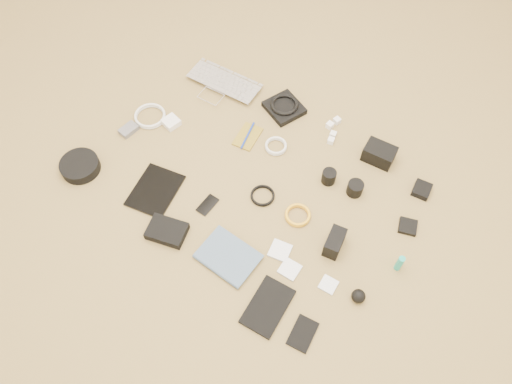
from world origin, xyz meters
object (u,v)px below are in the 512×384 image
Objects in this scene: phone at (208,205)px; headphone_case at (80,166)px; dslr_camera at (379,154)px; tablet at (155,190)px; paperback at (215,273)px; laptop at (219,89)px.

headphone_case is (-0.57, -0.21, 0.02)m from phone.
phone is 0.60m from headphone_case.
headphone_case is (-1.01, -0.87, -0.02)m from dslr_camera.
phone is (0.23, 0.09, -0.00)m from tablet.
paperback is at bearing -0.86° from headphone_case.
tablet is 0.36m from headphone_case.
laptop reaches higher than paperback.
dslr_camera is at bearing 32.92° from tablet.
laptop is at bearing 76.29° from headphone_case.
paperback is (0.80, -0.01, -0.01)m from headphone_case.
headphone_case is 0.80m from paperback.
paperback is at bearing -112.37° from dslr_camera.
tablet is at bearing -140.48° from dslr_camera.
paperback is (0.23, -0.22, 0.01)m from phone.
dslr_camera reaches higher than paperback.
dslr_camera reaches higher than laptop.
dslr_camera is 0.91m from paperback.
dslr_camera is at bearing 1.76° from laptop.
tablet is at bearing 72.20° from paperback.
headphone_case is at bearing -110.83° from laptop.
headphone_case is 0.75× the size of paperback.
laptop reaches higher than tablet.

